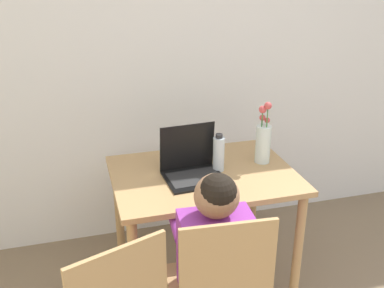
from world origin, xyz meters
name	(u,v)px	position (x,y,z in m)	size (l,w,h in m)	color
wall_back	(219,47)	(0.00, 2.23, 1.25)	(6.40, 0.05, 2.50)	white
dining_table	(203,189)	(-0.29, 1.58, 0.61)	(0.98, 0.71, 0.71)	tan
person_seated	(213,243)	(-0.41, 1.05, 0.63)	(0.34, 0.44, 1.00)	purple
laptop	(191,165)	(-0.37, 1.57, 0.77)	(0.32, 0.28, 0.27)	black
flower_vase	(263,140)	(0.07, 1.62, 0.84)	(0.09, 0.09, 0.36)	silver
water_bottle	(219,153)	(-0.21, 1.59, 0.81)	(0.06, 0.06, 0.21)	silver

